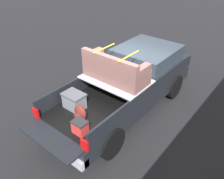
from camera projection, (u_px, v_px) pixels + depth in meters
name	position (u px, v px, depth m)	size (l,w,h in m)	color
ground_plane	(123.00, 110.00, 7.71)	(40.00, 40.00, 0.00)	black
pickup_truck	(131.00, 81.00, 7.44)	(6.05, 2.06, 2.23)	black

